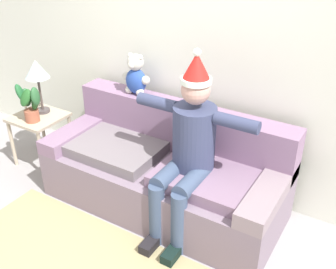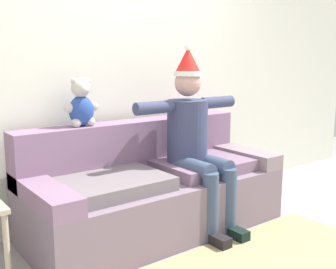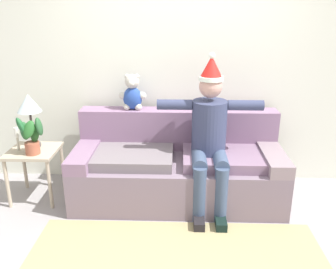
{
  "view_description": "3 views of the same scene",
  "coord_description": "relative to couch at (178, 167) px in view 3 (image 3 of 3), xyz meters",
  "views": [
    {
      "loc": [
        1.56,
        -1.51,
        2.36
      ],
      "look_at": [
        0.08,
        0.93,
        0.78
      ],
      "focal_mm": 43.19,
      "sensor_mm": 36.0,
      "label": 1
    },
    {
      "loc": [
        -1.86,
        -1.62,
        1.39
      ],
      "look_at": [
        0.07,
        0.91,
        0.81
      ],
      "focal_mm": 43.53,
      "sensor_mm": 36.0,
      "label": 2
    },
    {
      "loc": [
        0.02,
        -2.41,
        1.92
      ],
      "look_at": [
        -0.1,
        0.9,
        0.74
      ],
      "focal_mm": 38.57,
      "sensor_mm": 36.0,
      "label": 3
    }
  ],
  "objects": [
    {
      "name": "area_rug",
      "position": [
        0.0,
        -1.05,
        -0.33
      ],
      "size": [
        2.43,
        1.06,
        0.01
      ],
      "primitive_type": "cube",
      "color": "tan",
      "rests_on": "ground_plane"
    },
    {
      "name": "person_seated",
      "position": [
        0.3,
        -0.17,
        0.43
      ],
      "size": [
        1.02,
        0.77,
        1.52
      ],
      "color": "#353C5C",
      "rests_on": "ground_plane"
    },
    {
      "name": "back_wall",
      "position": [
        0.0,
        0.52,
        1.01
      ],
      "size": [
        7.0,
        0.1,
        2.7
      ],
      "primitive_type": "cube",
      "color": "silver",
      "rests_on": "ground_plane"
    },
    {
      "name": "couch",
      "position": [
        0.0,
        0.0,
        0.0
      ],
      "size": [
        2.1,
        0.89,
        0.88
      ],
      "color": "slate",
      "rests_on": "ground_plane"
    },
    {
      "name": "potted_plant",
      "position": [
        -1.43,
        -0.19,
        0.4
      ],
      "size": [
        0.28,
        0.22,
        0.4
      ],
      "color": "#9F553D",
      "rests_on": "side_table"
    },
    {
      "name": "side_table",
      "position": [
        -1.48,
        -0.09,
        0.12
      ],
      "size": [
        0.49,
        0.48,
        0.54
      ],
      "color": "#B6A78C",
      "rests_on": "ground_plane"
    },
    {
      "name": "ground_plane",
      "position": [
        0.0,
        -1.03,
        -0.34
      ],
      "size": [
        10.0,
        10.0,
        0.0
      ],
      "primitive_type": "plane",
      "color": "#969294"
    },
    {
      "name": "table_lamp",
      "position": [
        -1.5,
        0.01,
        0.64
      ],
      "size": [
        0.24,
        0.24,
        0.55
      ],
      "color": "#4A4142",
      "rests_on": "side_table"
    },
    {
      "name": "candle_tall",
      "position": [
        -1.61,
        -0.11,
        0.36
      ],
      "size": [
        0.04,
        0.04,
        0.24
      ],
      "color": "beige",
      "rests_on": "side_table"
    },
    {
      "name": "teddy_bear",
      "position": [
        -0.49,
        0.27,
        0.71
      ],
      "size": [
        0.29,
        0.17,
        0.38
      ],
      "color": "#274698",
      "rests_on": "couch"
    }
  ]
}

